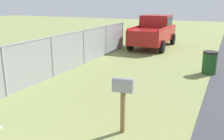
{
  "coord_description": "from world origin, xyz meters",
  "views": [
    {
      "loc": [
        -1.13,
        -2.95,
        3.02
      ],
      "look_at": [
        5.68,
        0.24,
        0.96
      ],
      "focal_mm": 40.54,
      "sensor_mm": 36.0,
      "label": 1
    }
  ],
  "objects": [
    {
      "name": "mailbox",
      "position": [
        3.89,
        -0.88,
        1.07
      ],
      "size": [
        0.26,
        0.5,
        1.34
      ],
      "rotation": [
        0.0,
        0.0,
        0.13
      ],
      "color": "brown",
      "rests_on": "ground"
    },
    {
      "name": "pickup_truck",
      "position": [
        15.45,
        1.69,
        1.11
      ],
      "size": [
        5.2,
        2.34,
        2.09
      ],
      "rotation": [
        0.0,
        0.0,
        0.02
      ],
      "color": "maroon",
      "rests_on": "ground"
    },
    {
      "name": "trash_bin",
      "position": [
        10.05,
        -2.29,
        0.49
      ],
      "size": [
        0.62,
        0.62,
        0.97
      ],
      "color": "#1E4C1E",
      "rests_on": "ground"
    },
    {
      "name": "fence_section",
      "position": [
        8.09,
        3.46,
        0.91
      ],
      "size": [
        12.27,
        0.07,
        1.68
      ],
      "color": "#9EA3A8",
      "rests_on": "ground"
    }
  ]
}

